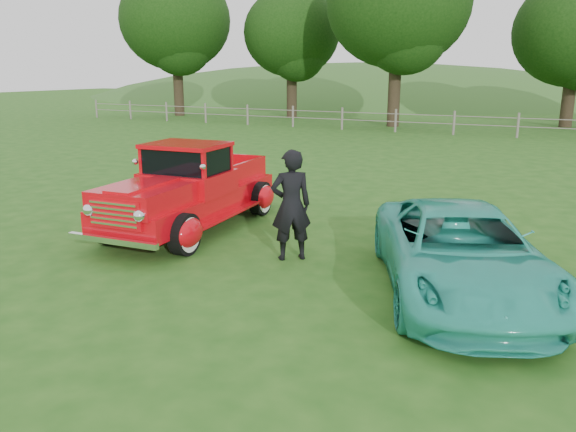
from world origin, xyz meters
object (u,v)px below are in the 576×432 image
at_px(red_pickup, 190,191).
at_px(tree_near_west, 398,2).
at_px(tree_mid_west, 292,33).
at_px(teal_sedan, 460,252).
at_px(tree_far_west, 175,20).
at_px(man, 291,205).

bearing_deg(red_pickup, tree_near_west, 92.33).
distance_m(tree_mid_west, teal_sedan, 31.91).
bearing_deg(tree_near_west, tree_mid_west, 159.44).
height_order(tree_mid_west, tree_near_west, tree_near_west).
xyz_separation_m(tree_far_west, tree_mid_west, (8.00, 2.00, -0.94)).
distance_m(red_pickup, teal_sedan, 5.70).
relative_size(tree_near_west, red_pickup, 2.05).
distance_m(tree_far_west, tree_mid_west, 8.30).
bearing_deg(tree_far_west, tree_mid_west, 14.04).
relative_size(tree_near_west, teal_sedan, 2.27).
relative_size(tree_mid_west, red_pickup, 1.67).
xyz_separation_m(teal_sedan, man, (-2.88, 0.34, 0.32)).
height_order(tree_far_west, red_pickup, tree_far_west).
distance_m(tree_near_west, red_pickup, 23.93).
bearing_deg(red_pickup, man, -20.43).
relative_size(tree_mid_west, tree_near_west, 0.81).
xyz_separation_m(tree_far_west, man, (21.08, -24.86, -5.53)).
bearing_deg(tree_near_west, red_pickup, -84.09).
xyz_separation_m(tree_mid_west, man, (13.08, -26.86, -4.59)).
bearing_deg(tree_far_west, teal_sedan, -46.43).
relative_size(tree_far_west, tree_near_west, 0.95).
relative_size(tree_far_west, red_pickup, 1.95).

